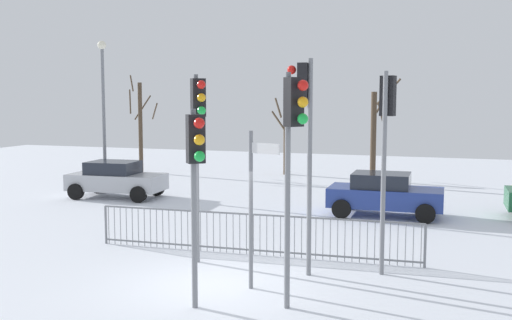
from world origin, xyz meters
name	(u,v)px	position (x,y,z in m)	size (l,w,h in m)	color
ground_plane	(215,284)	(0.00, 0.00, 0.00)	(60.00, 60.00, 0.00)	white
traffic_light_rear_left	(387,126)	(3.36, 2.01, 3.38)	(0.36, 0.56, 4.61)	slate
traffic_light_foreground_right	(304,118)	(1.62, 1.26, 3.57)	(0.57, 0.35, 4.88)	slate
traffic_light_rear_right	(196,164)	(0.29, -1.59, 2.79)	(0.46, 0.48, 3.81)	slate
traffic_light_foreground_left	(198,126)	(-0.98, 1.35, 3.35)	(0.46, 0.47, 4.57)	slate
traffic_light_mid_left	(293,137)	(1.99, -1.01, 3.29)	(0.50, 0.43, 4.49)	slate
direction_sign_post	(253,202)	(0.89, -0.06, 1.86)	(0.75, 0.33, 3.34)	slate
pedestrian_guard_railing	(253,233)	(0.00, 2.53, 0.55)	(8.54, 0.47, 1.07)	slate
car_blue_far	(384,194)	(2.58, 8.73, 0.77)	(3.83, 1.97, 1.47)	navy
car_silver_near	(116,179)	(-8.12, 9.04, 0.77)	(3.91, 2.15, 1.47)	#B2B5BA
street_lamp	(103,100)	(-9.20, 9.93, 3.92)	(0.36, 0.36, 6.36)	slate
bare_tree_left	(286,136)	(-3.62, 18.24, 2.01)	(1.74, 1.74, 4.01)	#473828
bare_tree_centre	(375,134)	(1.26, 16.05, 2.36)	(1.33, 1.77, 4.89)	#473828
bare_tree_right	(141,124)	(-11.26, 16.55, 2.59)	(1.89, 1.89, 5.22)	#473828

